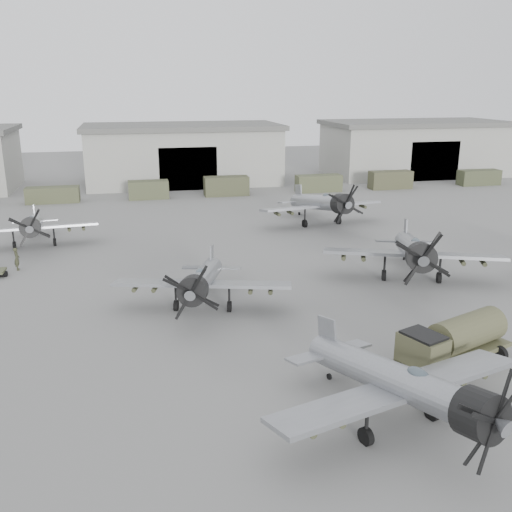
% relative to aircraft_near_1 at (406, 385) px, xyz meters
% --- Properties ---
extents(ground, '(220.00, 220.00, 0.00)m').
position_rel_aircraft_near_1_xyz_m(ground, '(-2.40, 5.57, -2.27)').
color(ground, slate).
rests_on(ground, ground).
extents(hangar_center, '(29.00, 14.80, 8.70)m').
position_rel_aircraft_near_1_xyz_m(hangar_center, '(-2.40, 67.53, 2.11)').
color(hangar_center, '#99998F').
rests_on(hangar_center, ground).
extents(hangar_right, '(29.00, 14.80, 8.70)m').
position_rel_aircraft_near_1_xyz_m(hangar_right, '(35.60, 67.53, 2.11)').
color(hangar_right, '#99998F').
rests_on(hangar_right, ground).
extents(support_truck_2, '(6.49, 2.20, 1.99)m').
position_rel_aircraft_near_1_xyz_m(support_truck_2, '(-20.12, 55.57, -1.27)').
color(support_truck_2, '#44482F').
rests_on(support_truck_2, ground).
extents(support_truck_3, '(5.16, 2.20, 2.35)m').
position_rel_aircraft_near_1_xyz_m(support_truck_3, '(-8.22, 55.57, -1.09)').
color(support_truck_3, '#444930').
rests_on(support_truck_3, ground).
extents(support_truck_4, '(5.92, 2.20, 2.55)m').
position_rel_aircraft_near_1_xyz_m(support_truck_4, '(2.09, 55.57, -0.99)').
color(support_truck_4, '#3F422B').
rests_on(support_truck_4, ground).
extents(support_truck_5, '(6.32, 2.20, 2.31)m').
position_rel_aircraft_near_1_xyz_m(support_truck_5, '(15.10, 55.57, -1.11)').
color(support_truck_5, '#464B31').
rests_on(support_truck_5, ground).
extents(support_truck_6, '(6.06, 2.20, 2.51)m').
position_rel_aircraft_near_1_xyz_m(support_truck_6, '(25.89, 55.57, -1.01)').
color(support_truck_6, '#41422B').
rests_on(support_truck_6, ground).
extents(support_truck_7, '(6.19, 2.20, 2.22)m').
position_rel_aircraft_near_1_xyz_m(support_truck_7, '(40.10, 55.57, -1.15)').
color(support_truck_7, '#40452D').
rests_on(support_truck_7, ground).
extents(aircraft_near_1, '(12.48, 11.23, 4.98)m').
position_rel_aircraft_near_1_xyz_m(aircraft_near_1, '(0.00, 0.00, 0.00)').
color(aircraft_near_1, gray).
rests_on(aircraft_near_1, ground).
extents(aircraft_mid_1, '(11.74, 10.57, 4.68)m').
position_rel_aircraft_near_1_xyz_m(aircraft_mid_1, '(-6.53, 15.46, -0.14)').
color(aircraft_mid_1, gray).
rests_on(aircraft_mid_1, ground).
extents(aircraft_mid_2, '(13.29, 12.01, 5.38)m').
position_rel_aircraft_near_1_xyz_m(aircraft_mid_2, '(9.66, 17.81, 0.18)').
color(aircraft_mid_2, gray).
rests_on(aircraft_mid_2, ground).
extents(aircraft_far_0, '(11.58, 10.42, 4.61)m').
position_rel_aircraft_near_1_xyz_m(aircraft_far_0, '(-19.46, 34.14, -0.17)').
color(aircraft_far_0, '#92959A').
rests_on(aircraft_far_0, ground).
extents(aircraft_far_1, '(13.40, 12.06, 5.32)m').
position_rel_aircraft_near_1_xyz_m(aircraft_far_1, '(9.00, 36.32, 0.15)').
color(aircraft_far_1, '#95979D').
rests_on(aircraft_far_1, ground).
extents(fuel_tanker, '(7.19, 4.79, 2.64)m').
position_rel_aircraft_near_1_xyz_m(fuel_tanker, '(5.40, 5.04, -0.75)').
color(fuel_tanker, '#4A4A30').
rests_on(fuel_tanker, ground).
extents(ground_crew, '(0.52, 0.72, 1.85)m').
position_rel_aircraft_near_1_xyz_m(ground_crew, '(-19.86, 27.47, -1.34)').
color(ground_crew, '#373925').
rests_on(ground_crew, ground).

